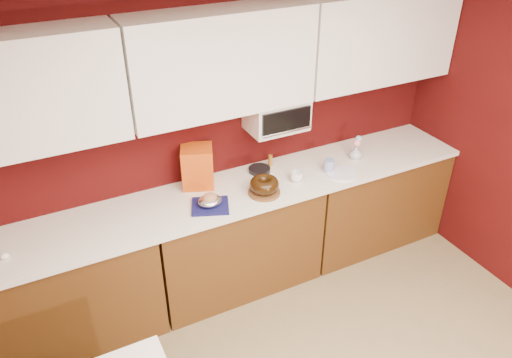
{
  "coord_description": "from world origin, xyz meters",
  "views": [
    {
      "loc": [
        -1.27,
        -0.95,
        2.93
      ],
      "look_at": [
        0.14,
        1.84,
        1.02
      ],
      "focal_mm": 35.0,
      "sensor_mm": 36.0,
      "label": 1
    }
  ],
  "objects_px": {
    "bundt_cake": "(264,184)",
    "blue_jar": "(329,166)",
    "pandoro_box": "(197,167)",
    "coffee_mug": "(296,176)",
    "foil_ham_nest": "(210,201)",
    "toaster_oven": "(276,114)",
    "flower_vase": "(356,152)"
  },
  "relations": [
    {
      "from": "flower_vase",
      "to": "toaster_oven",
      "type": "bearing_deg",
      "value": 165.75
    },
    {
      "from": "blue_jar",
      "to": "coffee_mug",
      "type": "bearing_deg",
      "value": -177.66
    },
    {
      "from": "pandoro_box",
      "to": "bundt_cake",
      "type": "bearing_deg",
      "value": -20.19
    },
    {
      "from": "bundt_cake",
      "to": "coffee_mug",
      "type": "height_order",
      "value": "bundt_cake"
    },
    {
      "from": "blue_jar",
      "to": "pandoro_box",
      "type": "bearing_deg",
      "value": 164.37
    },
    {
      "from": "toaster_oven",
      "to": "pandoro_box",
      "type": "height_order",
      "value": "toaster_oven"
    },
    {
      "from": "flower_vase",
      "to": "coffee_mug",
      "type": "bearing_deg",
      "value": -172.2
    },
    {
      "from": "bundt_cake",
      "to": "foil_ham_nest",
      "type": "distance_m",
      "value": 0.43
    },
    {
      "from": "toaster_oven",
      "to": "foil_ham_nest",
      "type": "relative_size",
      "value": 2.6
    },
    {
      "from": "coffee_mug",
      "to": "flower_vase",
      "type": "bearing_deg",
      "value": 7.8
    },
    {
      "from": "flower_vase",
      "to": "blue_jar",
      "type": "bearing_deg",
      "value": -167.0
    },
    {
      "from": "bundt_cake",
      "to": "foil_ham_nest",
      "type": "height_order",
      "value": "bundt_cake"
    },
    {
      "from": "toaster_oven",
      "to": "foil_ham_nest",
      "type": "height_order",
      "value": "toaster_oven"
    },
    {
      "from": "coffee_mug",
      "to": "blue_jar",
      "type": "distance_m",
      "value": 0.31
    },
    {
      "from": "foil_ham_nest",
      "to": "coffee_mug",
      "type": "relative_size",
      "value": 1.8
    },
    {
      "from": "toaster_oven",
      "to": "bundt_cake",
      "type": "bearing_deg",
      "value": -130.37
    },
    {
      "from": "toaster_oven",
      "to": "bundt_cake",
      "type": "xyz_separation_m",
      "value": [
        -0.26,
        -0.3,
        -0.4
      ]
    },
    {
      "from": "pandoro_box",
      "to": "flower_vase",
      "type": "height_order",
      "value": "pandoro_box"
    },
    {
      "from": "coffee_mug",
      "to": "flower_vase",
      "type": "relative_size",
      "value": 0.78
    },
    {
      "from": "bundt_cake",
      "to": "blue_jar",
      "type": "distance_m",
      "value": 0.62
    },
    {
      "from": "blue_jar",
      "to": "foil_ham_nest",
      "type": "bearing_deg",
      "value": -177.65
    },
    {
      "from": "pandoro_box",
      "to": "coffee_mug",
      "type": "xyz_separation_m",
      "value": [
        0.7,
        -0.29,
        -0.11
      ]
    },
    {
      "from": "bundt_cake",
      "to": "coffee_mug",
      "type": "distance_m",
      "value": 0.31
    },
    {
      "from": "bundt_cake",
      "to": "foil_ham_nest",
      "type": "bearing_deg",
      "value": 177.7
    },
    {
      "from": "toaster_oven",
      "to": "coffee_mug",
      "type": "relative_size",
      "value": 4.68
    },
    {
      "from": "toaster_oven",
      "to": "foil_ham_nest",
      "type": "bearing_deg",
      "value": -157.33
    },
    {
      "from": "blue_jar",
      "to": "flower_vase",
      "type": "xyz_separation_m",
      "value": [
        0.32,
        0.07,
        0.01
      ]
    },
    {
      "from": "pandoro_box",
      "to": "flower_vase",
      "type": "bearing_deg",
      "value": 12.03
    },
    {
      "from": "pandoro_box",
      "to": "coffee_mug",
      "type": "bearing_deg",
      "value": -1.9
    },
    {
      "from": "toaster_oven",
      "to": "foil_ham_nest",
      "type": "distance_m",
      "value": 0.85
    },
    {
      "from": "bundt_cake",
      "to": "pandoro_box",
      "type": "relative_size",
      "value": 0.69
    },
    {
      "from": "foil_ham_nest",
      "to": "pandoro_box",
      "type": "height_order",
      "value": "pandoro_box"
    }
  ]
}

